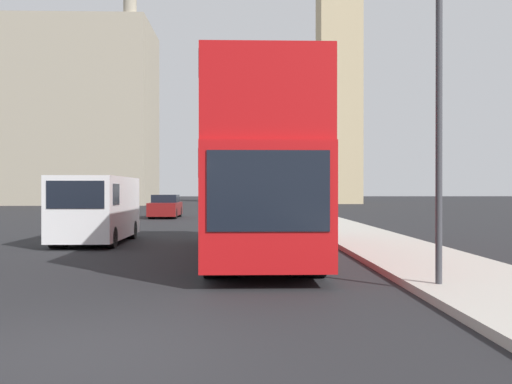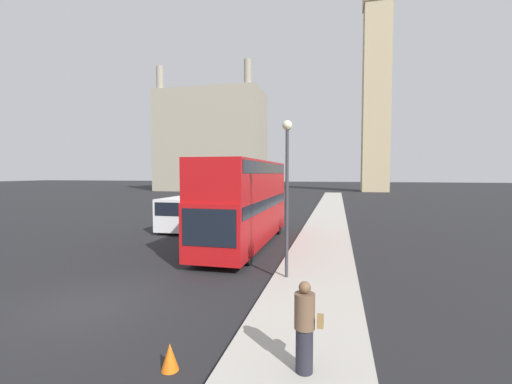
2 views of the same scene
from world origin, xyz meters
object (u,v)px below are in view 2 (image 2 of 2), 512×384
(street_lamp, at_px, (287,175))
(red_double_decker_bus, at_px, (246,199))
(parked_sedan, at_px, (249,200))
(pedestrian, at_px, (305,327))
(white_van, at_px, (185,212))
(clock_tower, at_px, (377,44))

(street_lamp, bearing_deg, red_double_decker_bus, 118.56)
(red_double_decker_bus, distance_m, parked_sedan, 22.43)
(parked_sedan, bearing_deg, pedestrian, -73.75)
(white_van, bearing_deg, pedestrian, -57.77)
(clock_tower, height_order, parked_sedan, clock_tower)
(street_lamp, xyz_separation_m, parked_sedan, (-8.48, 27.36, -3.21))
(red_double_decker_bus, bearing_deg, clock_tower, 77.97)
(pedestrian, xyz_separation_m, parked_sedan, (-9.69, 33.26, -0.33))
(parked_sedan, bearing_deg, street_lamp, -72.78)
(red_double_decker_bus, bearing_deg, parked_sedan, 103.97)
(pedestrian, bearing_deg, street_lamp, 101.58)
(white_van, height_order, pedestrian, white_van)
(red_double_decker_bus, height_order, white_van, red_double_decker_bus)
(street_lamp, bearing_deg, pedestrian, -78.42)
(pedestrian, bearing_deg, clock_tower, 83.29)
(pedestrian, bearing_deg, parked_sedan, 106.25)
(pedestrian, bearing_deg, red_double_decker_bus, 110.37)
(street_lamp, bearing_deg, parked_sedan, 107.22)
(white_van, xyz_separation_m, street_lamp, (8.57, -9.62, 2.67))
(clock_tower, relative_size, red_double_decker_bus, 5.48)
(clock_tower, bearing_deg, red_double_decker_bus, -102.03)
(clock_tower, relative_size, parked_sedan, 13.92)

